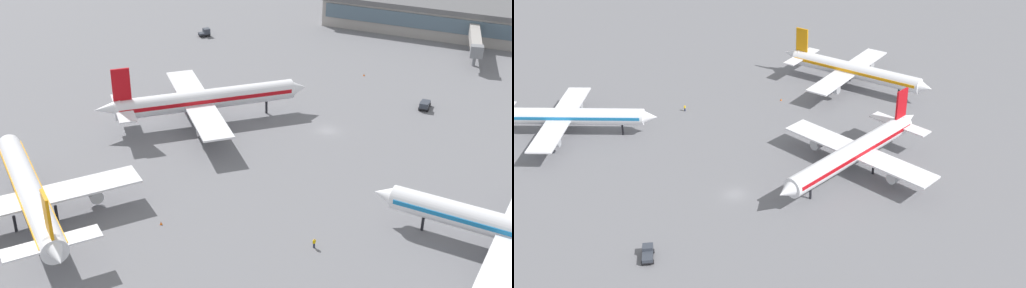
# 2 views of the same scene
# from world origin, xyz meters

# --- Properties ---
(ground) EXTENTS (288.00, 288.00, 0.00)m
(ground) POSITION_xyz_m (0.00, 0.00, 0.00)
(ground) COLOR slate
(terminal_building) EXTENTS (63.82, 21.74, 9.35)m
(terminal_building) POSITION_xyz_m (-4.47, -77.94, 4.76)
(terminal_building) COLOR #9E9993
(terminal_building) RESTS_ON ground
(airplane_at_gate) EXTENTS (42.97, 34.56, 13.07)m
(airplane_at_gate) POSITION_xyz_m (-39.31, 29.07, 4.75)
(airplane_at_gate) COLOR white
(airplane_at_gate) RESTS_ON ground
(airplane_taxiing) EXTENTS (37.28, 35.46, 14.10)m
(airplane_taxiing) POSITION_xyz_m (25.65, 7.09, 5.13)
(airplane_taxiing) COLOR white
(airplane_taxiing) RESTS_ON ground
(airplane_distant) EXTENTS (37.95, 32.18, 13.67)m
(airplane_distant) POSITION_xyz_m (33.20, 52.09, 4.97)
(airplane_distant) COLOR white
(airplane_distant) RESTS_ON ground
(baggage_tug) EXTENTS (3.66, 3.74, 2.30)m
(baggage_tug) POSITION_xyz_m (53.38, -43.42, 1.16)
(baggage_tug) COLOR black
(baggage_tug) RESTS_ON ground
(pushback_tractor) EXTENTS (2.43, 4.51, 1.90)m
(pushback_tractor) POSITION_xyz_m (-15.92, -19.69, 0.97)
(pushback_tractor) COLOR black
(pushback_tractor) RESTS_ON ground
(ground_crew_worker) EXTENTS (0.53, 0.53, 1.67)m
(ground_crew_worker) POSITION_xyz_m (-12.09, 39.91, 0.85)
(ground_crew_worker) COLOR #1E2338
(ground_crew_worker) RESTS_ON ground
(jet_bridge) EXTENTS (6.87, 21.16, 6.74)m
(jet_bridge) POSITION_xyz_m (-20.41, -56.98, 5.14)
(jet_bridge) COLOR #9E9993
(jet_bridge) RESTS_ON ground
(safety_cone_near_gate) EXTENTS (0.44, 0.44, 0.60)m
(safety_cone_near_gate) POSITION_xyz_m (2.27, -33.13, 0.30)
(safety_cone_near_gate) COLOR #EA590C
(safety_cone_near_gate) RESTS_ON ground
(safety_cone_mid_apron) EXTENTS (0.44, 0.44, 0.60)m
(safety_cone_mid_apron) POSITION_xyz_m (12.96, 44.67, 0.30)
(safety_cone_mid_apron) COLOR #EA590C
(safety_cone_mid_apron) RESTS_ON ground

